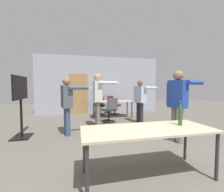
{
  "coord_description": "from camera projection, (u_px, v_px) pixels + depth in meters",
  "views": [
    {
      "loc": [
        -1.17,
        -1.5,
        1.35
      ],
      "look_at": [
        -0.17,
        2.78,
        1.1
      ],
      "focal_mm": 24.0,
      "sensor_mm": 36.0,
      "label": 1
    }
  ],
  "objects": [
    {
      "name": "conference_table_far",
      "position": [
        112.0,
        103.0,
        6.73
      ],
      "size": [
        1.74,
        0.76,
        0.74
      ],
      "color": "#C6B793",
      "rests_on": "ground_plane"
    },
    {
      "name": "tv_screen",
      "position": [
        21.0,
        100.0,
        3.98
      ],
      "size": [
        0.44,
        1.01,
        1.66
      ],
      "rotation": [
        0.0,
        0.0,
        1.57
      ],
      "color": "black",
      "rests_on": "ground_plane"
    },
    {
      "name": "back_wall",
      "position": [
        100.0,
        85.0,
        7.85
      ],
      "size": [
        6.38,
        0.12,
        2.95
      ],
      "color": "#A3A8B2",
      "rests_on": "ground_plane"
    },
    {
      "name": "office_chair_far_left",
      "position": [
        100.0,
        106.0,
        7.36
      ],
      "size": [
        0.59,
        0.64,
        0.91
      ],
      "rotation": [
        0.0,
        0.0,
        5.95
      ],
      "color": "black",
      "rests_on": "ground_plane"
    },
    {
      "name": "person_right_polo",
      "position": [
        98.0,
        95.0,
        5.03
      ],
      "size": [
        0.84,
        0.65,
        1.81
      ],
      "rotation": [
        0.0,
        0.0,
        -1.52
      ],
      "color": "slate",
      "rests_on": "ground_plane"
    },
    {
      "name": "beer_bottle",
      "position": [
        180.0,
        114.0,
        2.41
      ],
      "size": [
        0.06,
        0.06,
        0.39
      ],
      "color": "#2D511E",
      "rests_on": "conference_table_near"
    },
    {
      "name": "office_chair_side_rolled",
      "position": [
        110.0,
        111.0,
        5.78
      ],
      "size": [
        0.61,
        0.65,
        0.95
      ],
      "rotation": [
        0.0,
        0.0,
        0.38
      ],
      "color": "black",
      "rests_on": "ground_plane"
    },
    {
      "name": "conference_table_near",
      "position": [
        148.0,
        133.0,
        2.25
      ],
      "size": [
        1.98,
        0.77,
        0.74
      ],
      "color": "#C6B793",
      "rests_on": "ground_plane"
    },
    {
      "name": "office_chair_mid_tucked",
      "position": [
        113.0,
        106.0,
        7.51
      ],
      "size": [
        0.68,
        0.69,
        0.92
      ],
      "rotation": [
        0.0,
        0.0,
        3.89
      ],
      "color": "black",
      "rests_on": "ground_plane"
    },
    {
      "name": "drink_cup",
      "position": [
        113.0,
        100.0,
        6.83
      ],
      "size": [
        0.08,
        0.08,
        0.11
      ],
      "color": "#E05123",
      "rests_on": "conference_table_far"
    },
    {
      "name": "person_near_casual",
      "position": [
        67.0,
        101.0,
        4.22
      ],
      "size": [
        0.86,
        0.65,
        1.63
      ],
      "rotation": [
        0.0,
        0.0,
        -1.32
      ],
      "color": "#3D4C75",
      "rests_on": "ground_plane"
    },
    {
      "name": "person_left_plaid",
      "position": [
        178.0,
        99.0,
        3.66
      ],
      "size": [
        0.9,
        0.6,
        1.77
      ],
      "rotation": [
        0.0,
        0.0,
        -1.26
      ],
      "color": "slate",
      "rests_on": "ground_plane"
    },
    {
      "name": "person_center_tall",
      "position": [
        140.0,
        98.0,
        5.66
      ],
      "size": [
        0.86,
        0.65,
        1.62
      ],
      "rotation": [
        0.0,
        0.0,
        -1.31
      ],
      "color": "#28282D",
      "rests_on": "ground_plane"
    }
  ]
}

